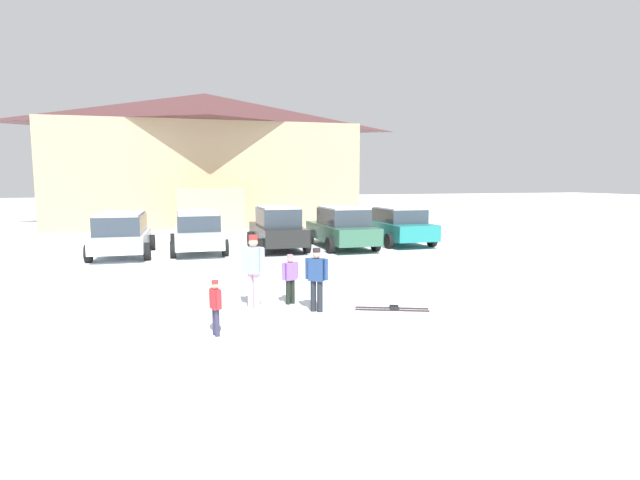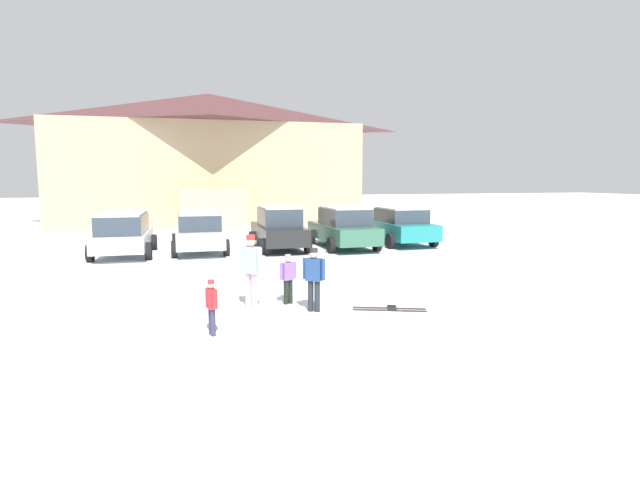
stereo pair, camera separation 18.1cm
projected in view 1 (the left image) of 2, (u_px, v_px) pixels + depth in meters
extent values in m
plane|color=silver|center=(470.00, 338.00, 9.12)|extent=(160.00, 160.00, 0.00)
cube|color=tan|center=(207.00, 176.00, 32.75)|extent=(18.45, 9.85, 6.24)
pyramid|color=#4D292B|center=(205.00, 110.00, 32.24)|extent=(19.08, 10.48, 2.15)
cube|color=tan|center=(211.00, 210.00, 27.77)|extent=(3.68, 1.96, 2.40)
cube|color=silver|center=(122.00, 240.00, 18.87)|extent=(1.97, 4.40, 0.58)
cube|color=#2D3842|center=(121.00, 223.00, 18.72)|extent=(1.71, 3.36, 0.67)
cube|color=white|center=(121.00, 214.00, 18.67)|extent=(1.60, 3.19, 0.06)
cylinder|color=black|center=(101.00, 244.00, 19.95)|extent=(0.24, 0.65, 0.64)
cylinder|color=black|center=(152.00, 242.00, 20.45)|extent=(0.24, 0.65, 0.64)
cylinder|color=black|center=(88.00, 253.00, 17.37)|extent=(0.24, 0.65, 0.64)
cylinder|color=black|center=(147.00, 251.00, 17.87)|extent=(0.24, 0.65, 0.64)
cube|color=silver|center=(198.00, 236.00, 19.84)|extent=(1.82, 4.40, 0.64)
cube|color=#2D3842|center=(197.00, 221.00, 19.68)|extent=(1.59, 3.35, 0.59)
cube|color=white|center=(197.00, 213.00, 19.65)|extent=(1.49, 3.18, 0.06)
cylinder|color=black|center=(173.00, 241.00, 20.91)|extent=(0.23, 0.64, 0.64)
cylinder|color=black|center=(219.00, 239.00, 21.44)|extent=(0.23, 0.64, 0.64)
cylinder|color=black|center=(173.00, 250.00, 18.33)|extent=(0.23, 0.64, 0.64)
cylinder|color=black|center=(225.00, 248.00, 18.85)|extent=(0.23, 0.64, 0.64)
cube|color=black|center=(277.00, 233.00, 20.64)|extent=(1.80, 4.36, 0.68)
cube|color=#2D3842|center=(278.00, 217.00, 20.34)|extent=(1.55, 2.28, 0.72)
cube|color=white|center=(278.00, 207.00, 20.30)|extent=(1.45, 2.16, 0.06)
cylinder|color=black|center=(250.00, 239.00, 21.70)|extent=(0.23, 0.64, 0.64)
cylinder|color=black|center=(292.00, 237.00, 22.21)|extent=(0.23, 0.64, 0.64)
cylinder|color=black|center=(260.00, 247.00, 19.15)|extent=(0.23, 0.64, 0.64)
cylinder|color=black|center=(307.00, 245.00, 19.65)|extent=(0.23, 0.64, 0.64)
cube|color=#31624A|center=(341.00, 232.00, 21.17)|extent=(1.80, 4.71, 0.67)
cube|color=#2D3842|center=(343.00, 217.00, 20.87)|extent=(1.59, 2.45, 0.69)
cube|color=white|center=(343.00, 208.00, 20.82)|extent=(1.48, 2.33, 0.06)
cylinder|color=black|center=(310.00, 237.00, 22.31)|extent=(0.22, 0.64, 0.64)
cylinder|color=black|center=(350.00, 236.00, 22.88)|extent=(0.22, 0.64, 0.64)
cylinder|color=black|center=(330.00, 245.00, 19.54)|extent=(0.22, 0.64, 0.64)
cylinder|color=black|center=(376.00, 243.00, 20.11)|extent=(0.22, 0.64, 0.64)
cube|color=#1E7E7B|center=(397.00, 229.00, 22.46)|extent=(1.90, 4.59, 0.68)
cube|color=#2D3842|center=(399.00, 215.00, 22.16)|extent=(1.66, 2.39, 0.59)
cube|color=white|center=(399.00, 208.00, 22.12)|extent=(1.55, 2.27, 0.06)
cylinder|color=black|center=(364.00, 234.00, 23.56)|extent=(0.23, 0.64, 0.64)
cylinder|color=black|center=(403.00, 233.00, 24.13)|extent=(0.23, 0.64, 0.64)
cylinder|color=black|center=(389.00, 241.00, 20.86)|extent=(0.23, 0.64, 0.64)
cylinder|color=black|center=(432.00, 239.00, 21.44)|extent=(0.23, 0.64, 0.64)
cylinder|color=#E4B0C8|center=(251.00, 290.00, 11.21)|extent=(0.15, 0.15, 0.82)
cylinder|color=#E4B0C8|center=(257.00, 291.00, 11.11)|extent=(0.15, 0.15, 0.82)
cube|color=#9EB5D6|center=(253.00, 260.00, 11.07)|extent=(0.44, 0.46, 0.58)
cylinder|color=#9EB5D6|center=(245.00, 258.00, 11.21)|extent=(0.11, 0.11, 0.55)
cylinder|color=#9EB5D6|center=(262.00, 260.00, 10.93)|extent=(0.11, 0.11, 0.55)
sphere|color=tan|center=(253.00, 242.00, 11.02)|extent=(0.21, 0.21, 0.21)
cylinder|color=red|center=(253.00, 237.00, 11.01)|extent=(0.20, 0.20, 0.10)
cylinder|color=#21252B|center=(320.00, 296.00, 10.90)|extent=(0.13, 0.13, 0.69)
cylinder|color=#21252B|center=(313.00, 296.00, 10.95)|extent=(0.13, 0.13, 0.69)
cube|color=navy|center=(317.00, 270.00, 10.86)|extent=(0.39, 0.36, 0.49)
cylinder|color=navy|center=(326.00, 270.00, 10.79)|extent=(0.09, 0.09, 0.46)
cylinder|color=navy|center=(307.00, 268.00, 10.92)|extent=(0.09, 0.09, 0.46)
sphere|color=tan|center=(317.00, 254.00, 10.82)|extent=(0.18, 0.18, 0.18)
cylinder|color=#2D2225|center=(317.00, 250.00, 10.80)|extent=(0.17, 0.17, 0.08)
cylinder|color=#34314B|center=(215.00, 321.00, 9.30)|extent=(0.09, 0.09, 0.51)
cylinder|color=#34314B|center=(217.00, 323.00, 9.21)|extent=(0.09, 0.09, 0.51)
cube|color=red|center=(215.00, 299.00, 9.20)|extent=(0.21, 0.28, 0.36)
cylinder|color=red|center=(212.00, 297.00, 9.33)|extent=(0.07, 0.07, 0.35)
cylinder|color=red|center=(218.00, 300.00, 9.06)|extent=(0.07, 0.07, 0.35)
sphere|color=tan|center=(215.00, 286.00, 9.17)|extent=(0.13, 0.13, 0.13)
cylinder|color=red|center=(215.00, 282.00, 9.16)|extent=(0.13, 0.13, 0.06)
cylinder|color=black|center=(293.00, 291.00, 11.64)|extent=(0.10, 0.10, 0.57)
cylinder|color=black|center=(288.00, 292.00, 11.57)|extent=(0.10, 0.10, 0.57)
cube|color=#8559AA|center=(290.00, 271.00, 11.54)|extent=(0.32, 0.25, 0.40)
cylinder|color=#8559AA|center=(297.00, 270.00, 11.65)|extent=(0.08, 0.08, 0.38)
cylinder|color=#8559AA|center=(284.00, 272.00, 11.44)|extent=(0.08, 0.08, 0.38)
sphere|color=tan|center=(290.00, 259.00, 11.51)|extent=(0.15, 0.15, 0.15)
cylinder|color=pink|center=(290.00, 256.00, 11.50)|extent=(0.14, 0.14, 0.07)
cube|color=#2C2024|center=(392.00, 310.00, 11.03)|extent=(1.54, 0.70, 0.02)
cube|color=black|center=(394.00, 309.00, 11.02)|extent=(0.22, 0.15, 0.06)
cube|color=#2C2024|center=(392.00, 308.00, 11.22)|extent=(1.54, 0.70, 0.02)
cube|color=black|center=(394.00, 306.00, 11.21)|extent=(0.22, 0.15, 0.06)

